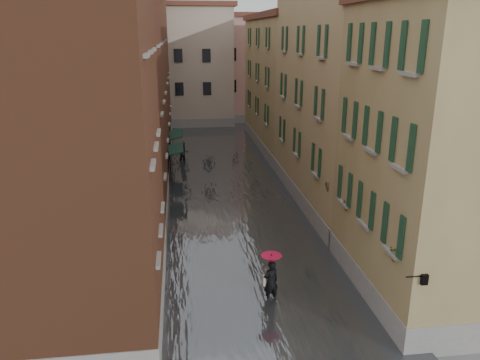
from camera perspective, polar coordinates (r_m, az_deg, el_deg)
ground at (r=21.21m, az=1.93°, el=-11.80°), size 120.00×120.00×0.00m
floodwater at (r=33.02m, az=-1.69°, el=-0.59°), size 10.00×60.00×0.20m
building_left_near at (r=17.14m, az=-20.47°, el=3.29°), size 6.00×8.00×13.00m
building_left_mid at (r=27.82m, az=-15.60°, el=8.36°), size 6.00×14.00×12.50m
building_left_far at (r=42.54m, az=-12.98°, el=12.58°), size 6.00×16.00×14.00m
building_right_near at (r=19.65m, az=23.72°, el=2.37°), size 6.00×8.00×11.50m
building_right_mid at (r=29.28m, az=12.97°, el=9.49°), size 6.00×14.00×13.00m
building_right_far at (r=43.65m, az=6.11°, el=11.38°), size 6.00×16.00×11.50m
building_end_cream at (r=56.36m, az=-7.50°, el=13.49°), size 12.00×9.00×13.00m
building_end_pink at (r=59.09m, az=1.51°, el=13.32°), size 10.00×9.00×12.00m
awning_near at (r=33.38m, az=-7.90°, el=3.68°), size 1.09×3.17×2.80m
awning_far at (r=38.19m, az=-7.88°, el=5.45°), size 1.09×3.37×2.80m
wall_lantern at (r=16.09m, az=21.41°, el=-11.13°), size 0.71×0.22×0.35m
window_planters at (r=20.29m, az=13.86°, el=-2.82°), size 0.59×8.21×0.84m
pedestrian_main at (r=18.98m, az=3.79°, el=-11.50°), size 0.86×0.86×2.06m
pedestrian_far at (r=38.64m, az=-6.86°, el=3.27°), size 1.09×0.98×1.85m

